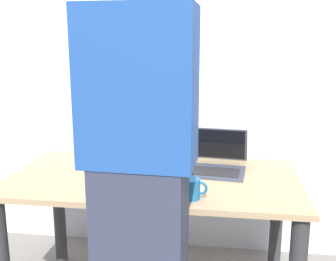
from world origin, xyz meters
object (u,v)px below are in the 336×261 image
(laptop, at_px, (216,160))
(coffee_mug, at_px, (192,189))
(beer_bottle_brown, at_px, (143,141))
(beer_bottle_green, at_px, (147,146))
(beer_bottle_dark, at_px, (161,147))
(person_figure, at_px, (140,185))

(laptop, xyz_separation_m, coffee_mug, (-0.10, -0.45, -0.00))
(beer_bottle_brown, xyz_separation_m, coffee_mug, (0.34, -0.57, -0.07))
(beer_bottle_green, relative_size, beer_bottle_dark, 1.05)
(laptop, distance_m, beer_bottle_brown, 0.46)
(beer_bottle_green, xyz_separation_m, coffee_mug, (0.30, -0.46, -0.07))
(laptop, relative_size, beer_bottle_dark, 1.41)
(beer_bottle_green, distance_m, coffee_mug, 0.55)
(laptop, relative_size, beer_bottle_green, 1.34)
(beer_bottle_brown, xyz_separation_m, person_figure, (0.16, -0.84, 0.03))
(beer_bottle_brown, bearing_deg, beer_bottle_green, -68.90)
(person_figure, bearing_deg, beer_bottle_green, 99.09)
(beer_bottle_green, bearing_deg, laptop, -0.91)
(beer_bottle_green, bearing_deg, coffee_mug, -57.15)
(beer_bottle_dark, bearing_deg, person_figure, -87.16)
(beer_bottle_dark, bearing_deg, beer_bottle_brown, 140.98)
(beer_bottle_dark, xyz_separation_m, person_figure, (0.04, -0.74, 0.04))
(beer_bottle_dark, bearing_deg, laptop, -3.02)
(beer_bottle_dark, distance_m, coffee_mug, 0.52)
(coffee_mug, bearing_deg, beer_bottle_dark, 114.76)
(beer_bottle_dark, relative_size, coffee_mug, 2.46)
(person_figure, bearing_deg, laptop, 68.82)
(beer_bottle_green, height_order, beer_bottle_brown, beer_bottle_brown)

